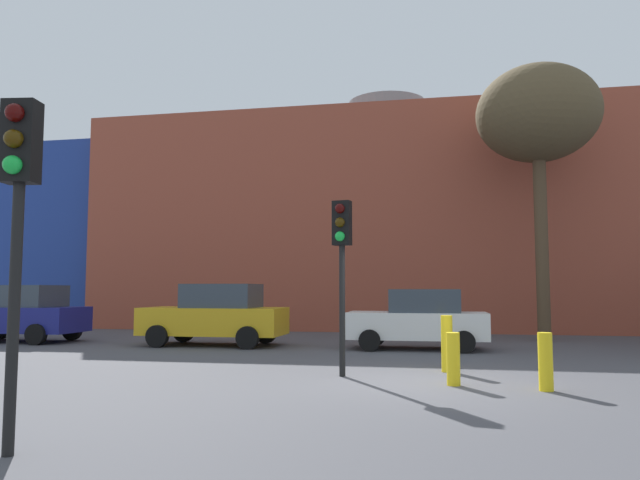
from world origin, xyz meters
TOP-DOWN VIEW (x-y plane):
  - ground_plane at (0.00, 0.00)m, footprint 200.00×200.00m
  - building_backdrop at (-1.98, 19.18)m, footprint 40.02×13.24m
  - parked_car_0 at (-13.17, 6.24)m, footprint 4.29×2.10m
  - parked_car_1 at (-6.35, 6.24)m, footprint 4.35×2.13m
  - parked_car_2 at (-0.16, 6.24)m, footprint 3.98×1.95m
  - traffic_light_near_left at (-4.08, -5.68)m, footprint 0.39×0.38m
  - traffic_light_island at (-1.54, 0.52)m, footprint 0.39×0.38m
  - bare_tree_0 at (3.90, 9.82)m, footprint 4.17×4.17m
  - bollard_yellow_0 at (0.59, -0.18)m, footprint 0.24×0.24m
  - bollard_yellow_1 at (2.12, -0.48)m, footprint 0.24×0.24m
  - bollard_yellow_2 at (0.52, 1.58)m, footprint 0.24×0.24m

SIDE VIEW (x-z plane):
  - ground_plane at x=0.00m, z-range 0.00..0.00m
  - bollard_yellow_0 at x=0.59m, z-range 0.00..0.94m
  - bollard_yellow_1 at x=2.12m, z-range 0.00..0.98m
  - bollard_yellow_2 at x=0.52m, z-range 0.00..1.17m
  - parked_car_2 at x=-0.16m, z-range 0.00..1.72m
  - parked_car_0 at x=-13.17m, z-range -0.01..1.85m
  - parked_car_1 at x=-6.35m, z-range -0.01..1.88m
  - traffic_light_island at x=-1.54m, z-range 0.83..4.33m
  - traffic_light_near_left at x=-4.08m, z-range 0.89..4.64m
  - building_backdrop at x=-1.98m, z-range -1.08..10.37m
  - bare_tree_0 at x=3.90m, z-range 2.96..12.40m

